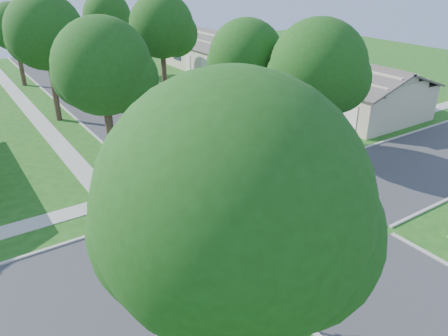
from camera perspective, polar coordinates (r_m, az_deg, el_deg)
ground at (r=21.50m, az=6.77°, el=-6.65°), size 100.00×100.00×0.00m
road_ns at (r=21.50m, az=6.77°, el=-6.64°), size 7.00×100.00×0.02m
sidewalk_ne at (r=45.10m, az=-8.92°, el=10.45°), size 1.20×40.00×0.04m
sidewalk_nw at (r=41.67m, az=-24.31°, el=7.29°), size 1.20×40.00×0.04m
driveway at (r=31.00m, az=9.55°, el=3.55°), size 8.80×3.60×0.05m
stop_sign_sw at (r=14.90m, az=4.85°, el=-13.32°), size 1.05×0.80×2.98m
stop_sign_ne at (r=26.60m, az=8.26°, el=4.59°), size 1.05×0.80×2.98m
tree_e_near at (r=28.85m, az=2.98°, el=13.90°), size 4.97×4.80×8.28m
tree_e_mid at (r=38.91m, az=-8.08°, el=17.55°), size 5.59×5.40×9.21m
tree_e_far at (r=50.86m, az=-14.96°, el=18.44°), size 5.17×5.00×8.72m
tree_w_near at (r=24.44m, az=-15.42°, el=12.12°), size 5.38×5.20×8.97m
tree_w_mid at (r=35.80m, az=-22.21°, el=15.75°), size 5.80×5.60×9.56m
tree_w_far at (r=48.60m, az=-25.72°, el=16.04°), size 4.76×4.60×8.04m
tree_sw_corner at (r=9.60m, az=1.38°, el=-6.36°), size 6.21×6.00×9.55m
tree_ne_corner at (r=26.37m, az=12.24°, el=12.19°), size 5.80×5.60×8.66m
house_ne_near at (r=38.69m, az=14.72°, el=9.77°), size 8.42×13.60×4.23m
house_ne_far at (r=52.04m, az=-0.37°, el=14.40°), size 8.42×13.60×4.23m
car_driveway at (r=34.23m, az=12.28°, el=6.67°), size 4.68×2.94×1.46m
car_curb_east at (r=37.20m, az=-11.44°, el=8.37°), size 2.28×4.91×1.63m
car_curb_west at (r=58.00m, az=-22.89°, el=12.73°), size 2.06×4.50×1.28m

